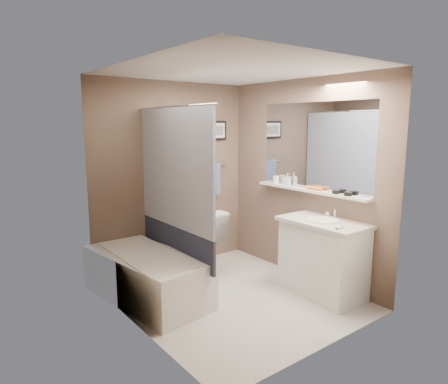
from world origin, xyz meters
TOP-DOWN VIEW (x-y plane):
  - ground at (0.00, 0.00)m, footprint 2.50×2.50m
  - ceiling at (0.00, 0.00)m, footprint 2.20×2.50m
  - wall_back at (0.00, 1.23)m, footprint 2.20×0.04m
  - wall_front at (0.00, -1.23)m, footprint 2.20×0.04m
  - wall_left at (-1.08, 0.00)m, footprint 0.04×2.50m
  - wall_right at (1.08, 0.00)m, footprint 0.04×2.50m
  - tile_surround at (-1.09, 0.50)m, footprint 0.02×1.55m
  - curtain_rod at (-0.40, 0.50)m, footprint 0.02×1.55m
  - curtain_upper at (-0.40, 0.50)m, footprint 0.03×1.45m
  - curtain_lower at (-0.40, 0.50)m, footprint 0.03×1.45m
  - mirror at (1.09, -0.15)m, footprint 0.02×1.60m
  - shelf at (1.04, -0.15)m, footprint 0.12×1.60m
  - towel_bar at (0.55, 1.22)m, footprint 0.60×0.02m
  - towel at (0.55, 1.20)m, footprint 0.34×0.05m
  - art_frame at (0.55, 1.23)m, footprint 0.62×0.02m
  - art_mat at (0.55, 1.22)m, footprint 0.56×0.00m
  - art_image at (0.55, 1.22)m, footprint 0.50×0.00m
  - door at (0.55, -1.24)m, footprint 0.80×0.02m
  - door_handle at (0.22, -1.19)m, footprint 0.10×0.02m
  - bathtub at (-0.75, 0.55)m, footprint 0.89×1.58m
  - tub_rim at (-0.75, 0.55)m, footprint 0.56×1.36m
  - toilet at (0.10, 0.88)m, footprint 0.51×0.84m
  - vanity at (0.85, -0.53)m, footprint 0.55×0.92m
  - countertop at (0.84, -0.53)m, footprint 0.54×0.96m
  - sink_basin at (0.83, -0.53)m, footprint 0.34×0.34m
  - faucet_spout at (1.03, -0.53)m, footprint 0.02×0.02m
  - faucet_knob at (1.03, -0.43)m, footprint 0.05×0.05m
  - candle_bowl_near at (1.04, -0.68)m, footprint 0.09×0.09m
  - candle_bowl_far at (1.04, -0.53)m, footprint 0.09×0.09m
  - hair_brush_front at (1.04, -0.22)m, footprint 0.05×0.22m
  - pink_comb at (1.04, 0.03)m, footprint 0.03×0.16m
  - glass_jar at (1.04, 0.40)m, footprint 0.08×0.08m
  - soap_bottle at (1.04, 0.21)m, footprint 0.08×0.08m

SIDE VIEW (x-z plane):
  - ground at x=0.00m, z-range 0.00..0.00m
  - bathtub at x=-0.75m, z-range 0.00..0.50m
  - vanity at x=0.85m, z-range 0.00..0.80m
  - toilet at x=0.10m, z-range 0.00..0.83m
  - tub_rim at x=-0.75m, z-range 0.49..0.51m
  - curtain_lower at x=-0.40m, z-range 0.40..0.76m
  - countertop at x=0.84m, z-range 0.80..0.84m
  - sink_basin at x=0.83m, z-range 0.84..0.86m
  - faucet_knob at x=1.03m, z-range 0.84..0.90m
  - faucet_spout at x=1.03m, z-range 0.84..0.94m
  - tile_surround at x=-1.09m, z-range 0.00..2.00m
  - door at x=0.55m, z-range 0.00..2.00m
  - door_handle at x=0.22m, z-range 0.99..1.01m
  - shelf at x=1.04m, z-range 1.09..1.11m
  - pink_comb at x=1.04m, z-range 1.11..1.12m
  - towel at x=0.55m, z-range 0.90..1.34m
  - candle_bowl_near at x=1.04m, z-range 1.11..1.16m
  - candle_bowl_far at x=1.04m, z-range 1.11..1.16m
  - hair_brush_front at x=1.04m, z-range 1.12..1.16m
  - glass_jar at x=1.04m, z-range 1.11..1.22m
  - soap_bottle at x=1.04m, z-range 1.11..1.27m
  - wall_back at x=0.00m, z-range 0.00..2.40m
  - wall_front at x=0.00m, z-range 0.00..2.40m
  - wall_left at x=-1.08m, z-range 0.00..2.40m
  - wall_right at x=1.08m, z-range 0.00..2.40m
  - towel_bar at x=0.55m, z-range 1.29..1.31m
  - curtain_upper at x=-0.40m, z-range 0.76..2.04m
  - mirror at x=1.09m, z-range 1.12..2.12m
  - art_frame at x=0.55m, z-range 1.65..1.91m
  - art_mat at x=0.55m, z-range 1.68..1.88m
  - art_image at x=0.55m, z-range 1.72..1.84m
  - curtain_rod at x=-0.40m, z-range 2.04..2.06m
  - ceiling at x=0.00m, z-range 2.36..2.40m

